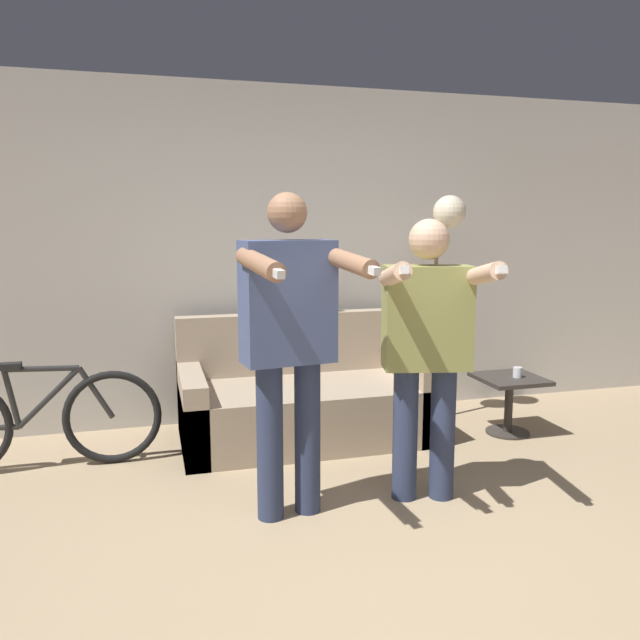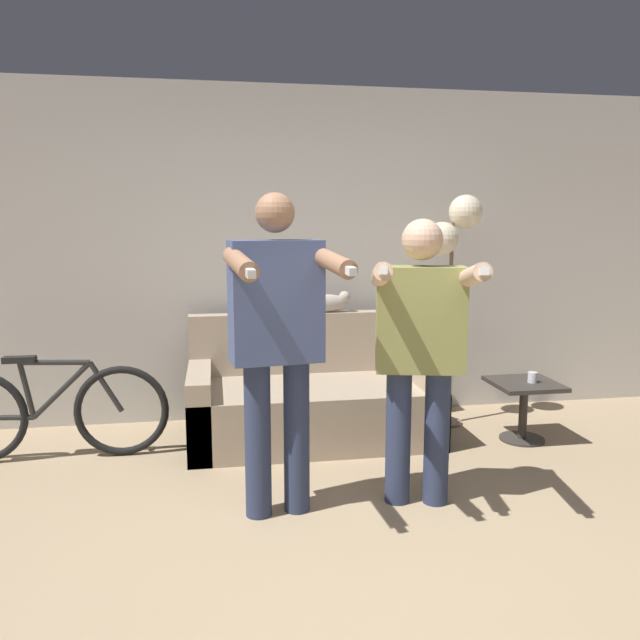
{
  "view_description": "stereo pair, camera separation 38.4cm",
  "coord_description": "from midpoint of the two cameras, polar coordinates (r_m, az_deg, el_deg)",
  "views": [
    {
      "loc": [
        -0.99,
        -2.31,
        1.56
      ],
      "look_at": [
        0.02,
        1.35,
        0.96
      ],
      "focal_mm": 35.0,
      "sensor_mm": 36.0,
      "label": 1
    },
    {
      "loc": [
        -0.62,
        -2.39,
        1.56
      ],
      "look_at": [
        0.02,
        1.35,
        0.96
      ],
      "focal_mm": 35.0,
      "sensor_mm": 36.0,
      "label": 2
    }
  ],
  "objects": [
    {
      "name": "ground_plane",
      "position": [
        2.94,
        8.55,
        -23.32
      ],
      "size": [
        16.0,
        16.0,
        0.0
      ],
      "primitive_type": "plane",
      "color": "tan"
    },
    {
      "name": "wall_back",
      "position": [
        4.96,
        -0.27,
        5.91
      ],
      "size": [
        10.0,
        0.05,
        2.6
      ],
      "color": "beige",
      "rests_on": "ground_plane"
    },
    {
      "name": "couch",
      "position": [
        4.59,
        1.65,
        -7.41
      ],
      "size": [
        1.76,
        0.9,
        0.87
      ],
      "color": "tan",
      "rests_on": "ground_plane"
    },
    {
      "name": "person_left",
      "position": [
        3.21,
        -0.55,
        -1.22
      ],
      "size": [
        0.6,
        0.72,
        1.71
      ],
      "rotation": [
        0.0,
        0.0,
        0.12
      ],
      "color": "#2D3856",
      "rests_on": "ground_plane"
    },
    {
      "name": "person_right",
      "position": [
        3.43,
        12.34,
        -1.99
      ],
      "size": [
        0.64,
        0.76,
        1.58
      ],
      "rotation": [
        0.0,
        0.0,
        -0.23
      ],
      "color": "#2D3856",
      "rests_on": "ground_plane"
    },
    {
      "name": "cat",
      "position": [
        4.81,
        2.99,
        1.57
      ],
      "size": [
        0.46,
        0.11,
        0.16
      ],
      "color": "#B7AD9E",
      "rests_on": "couch"
    },
    {
      "name": "floor_lamp",
      "position": [
        4.85,
        14.35,
        7.4
      ],
      "size": [
        0.43,
        0.25,
        1.77
      ],
      "color": "#756047",
      "rests_on": "ground_plane"
    },
    {
      "name": "side_table",
      "position": [
        4.79,
        20.37,
        -6.74
      ],
      "size": [
        0.46,
        0.46,
        0.43
      ],
      "color": "#38332D",
      "rests_on": "ground_plane"
    },
    {
      "name": "cup",
      "position": [
        4.75,
        21.09,
        -4.94
      ],
      "size": [
        0.07,
        0.07,
        0.08
      ],
      "color": "silver",
      "rests_on": "side_table"
    },
    {
      "name": "bicycle",
      "position": [
        4.43,
        -21.14,
        -7.88
      ],
      "size": [
        1.52,
        0.07,
        0.71
      ],
      "color": "black",
      "rests_on": "ground_plane"
    }
  ]
}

